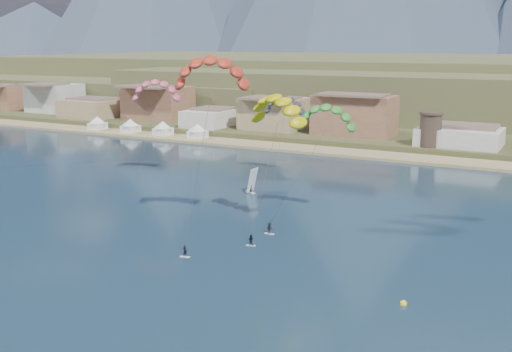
# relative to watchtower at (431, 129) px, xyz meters

# --- Properties ---
(ground) EXTENTS (2400.00, 2400.00, 0.00)m
(ground) POSITION_rel_watchtower_xyz_m (-5.00, -114.00, -6.37)
(ground) COLOR #0D1F30
(ground) RESTS_ON ground
(beach) EXTENTS (2200.00, 12.00, 0.90)m
(beach) POSITION_rel_watchtower_xyz_m (-5.00, -8.00, -6.12)
(beach) COLOR tan
(beach) RESTS_ON ground
(town) EXTENTS (400.00, 24.00, 12.00)m
(town) POSITION_rel_watchtower_xyz_m (-45.00, 8.00, 1.63)
(town) COLOR silver
(town) RESTS_ON ground
(watchtower) EXTENTS (5.82, 5.82, 8.60)m
(watchtower) POSITION_rel_watchtower_xyz_m (0.00, 0.00, 0.00)
(watchtower) COLOR #47382D
(watchtower) RESTS_ON ground
(beach_tents) EXTENTS (43.40, 6.40, 5.00)m
(beach_tents) POSITION_rel_watchtower_xyz_m (-81.25, -8.00, -2.66)
(beach_tents) COLOR white
(beach_tents) RESTS_ON ground
(kitesurfer_red) EXTENTS (12.05, 16.13, 27.36)m
(kitesurfer_red) POSITION_rel_watchtower_xyz_m (-14.02, -78.35, 17.59)
(kitesurfer_red) COLOR silver
(kitesurfer_red) RESTS_ON ground
(kitesurfer_yellow) EXTENTS (11.22, 13.38, 21.42)m
(kitesurfer_yellow) POSITION_rel_watchtower_xyz_m (-6.48, -72.53, 12.10)
(kitesurfer_yellow) COLOR silver
(kitesurfer_yellow) RESTS_ON ground
(kitesurfer_green) EXTENTS (10.05, 14.50, 20.34)m
(kitesurfer_green) POSITION_rel_watchtower_xyz_m (-2.22, -64.37, 10.21)
(kitesurfer_green) COLOR silver
(kitesurfer_green) RESTS_ON ground
(distant_kite_pink) EXTENTS (10.73, 7.97, 21.69)m
(distant_kite_pink) POSITION_rel_watchtower_xyz_m (-42.90, -53.14, 12.26)
(distant_kite_pink) COLOR #262626
(distant_kite_pink) RESTS_ON ground
(distant_kite_dark) EXTENTS (9.22, 6.18, 18.36)m
(distant_kite_dark) POSITION_rel_watchtower_xyz_m (-21.57, -38.32, 9.01)
(distant_kite_dark) COLOR #262626
(distant_kite_dark) RESTS_ON ground
(windsurfer) EXTENTS (2.95, 2.91, 4.67)m
(windsurfer) POSITION_rel_watchtower_xyz_m (-20.43, -54.87, -4.89)
(windsurfer) COLOR silver
(windsurfer) RESTS_ON ground
(buoy) EXTENTS (0.79, 0.79, 0.79)m
(buoy) POSITION_rel_watchtower_xyz_m (17.72, -91.15, -6.24)
(buoy) COLOR yellow
(buoy) RESTS_ON ground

